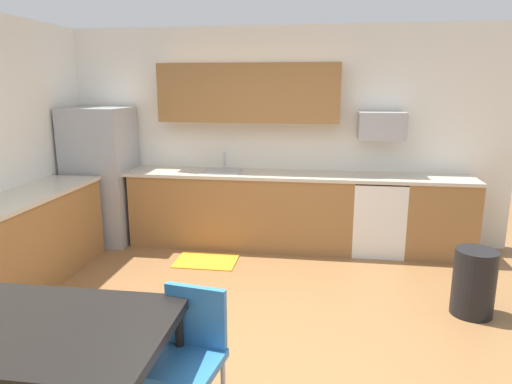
{
  "coord_description": "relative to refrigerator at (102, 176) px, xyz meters",
  "views": [
    {
      "loc": [
        0.62,
        -3.24,
        2.0
      ],
      "look_at": [
        0.0,
        1.0,
        1.0
      ],
      "focal_mm": 32.41,
      "sensor_mm": 36.0,
      "label": 1
    }
  ],
  "objects": [
    {
      "name": "trash_bin",
      "position": [
        4.15,
        -1.44,
        -0.56
      ],
      "size": [
        0.36,
        0.36,
        0.6
      ],
      "primitive_type": "cylinder",
      "color": "black",
      "rests_on": "ground"
    },
    {
      "name": "refrigerator",
      "position": [
        0.0,
        0.0,
        0.0
      ],
      "size": [
        0.76,
        0.7,
        1.72
      ],
      "primitive_type": "cube",
      "color": "#9EA0A5",
      "rests_on": "ground"
    },
    {
      "name": "floor_mat",
      "position": [
        1.5,
        -0.57,
        -0.85
      ],
      "size": [
        0.7,
        0.5,
        0.01
      ],
      "primitive_type": "cube",
      "color": "orange",
      "rests_on": "ground"
    },
    {
      "name": "cabinet_run_back_right",
      "position": [
        4.18,
        0.08,
        -0.41
      ],
      "size": [
        0.81,
        0.6,
        0.9
      ],
      "primitive_type": "cube",
      "color": "olive",
      "rests_on": "ground"
    },
    {
      "name": "countertop_left",
      "position": [
        -0.12,
        -1.42,
        0.06
      ],
      "size": [
        0.64,
        2.0,
        0.04
      ],
      "primitive_type": "cube",
      "color": "beige",
      "rests_on": "cabinet_run_left"
    },
    {
      "name": "wall_back",
      "position": [
        2.18,
        0.43,
        0.49
      ],
      "size": [
        5.8,
        0.1,
        2.7
      ],
      "primitive_type": "cube",
      "color": "white",
      "rests_on": "ground"
    },
    {
      "name": "cabinet_run_left",
      "position": [
        -0.12,
        -1.42,
        -0.41
      ],
      "size": [
        0.6,
        2.0,
        0.9
      ],
      "primitive_type": "cube",
      "color": "olive",
      "rests_on": "ground"
    },
    {
      "name": "cabinet_run_back",
      "position": [
        1.8,
        0.08,
        -0.41
      ],
      "size": [
        2.74,
        0.6,
        0.9
      ],
      "primitive_type": "cube",
      "color": "olive",
      "rests_on": "ground"
    },
    {
      "name": "sink_basin",
      "position": [
        1.56,
        0.08,
        0.02
      ],
      "size": [
        0.48,
        0.4,
        0.14
      ],
      "primitive_type": "cube",
      "color": "#A5A8AD",
      "rests_on": "countertop_back"
    },
    {
      "name": "upper_cabinets_back",
      "position": [
        1.88,
        0.21,
        1.04
      ],
      "size": [
        2.2,
        0.34,
        0.7
      ],
      "primitive_type": "cube",
      "color": "olive"
    },
    {
      "name": "oven_range",
      "position": [
        3.47,
        0.08,
        -0.41
      ],
      "size": [
        0.6,
        0.6,
        0.91
      ],
      "color": "white",
      "rests_on": "ground"
    },
    {
      "name": "countertop_back",
      "position": [
        2.18,
        0.08,
        0.06
      ],
      "size": [
        4.8,
        0.64,
        0.04
      ],
      "primitive_type": "cube",
      "color": "beige",
      "rests_on": "cabinet_run_back"
    },
    {
      "name": "chair_near_table",
      "position": [
        2.07,
        -3.15,
        -0.36
      ],
      "size": [
        0.46,
        0.46,
        0.85
      ],
      "color": "#2D72B7",
      "rests_on": "ground"
    },
    {
      "name": "sink_faucet",
      "position": [
        1.56,
        0.26,
        0.18
      ],
      "size": [
        0.02,
        0.02,
        0.24
      ],
      "primitive_type": "cylinder",
      "color": "#B2B5BA",
      "rests_on": "countertop_back"
    },
    {
      "name": "dining_table",
      "position": [
        1.35,
        -3.46,
        -0.15
      ],
      "size": [
        1.4,
        0.9,
        0.78
      ],
      "color": "black",
      "rests_on": "ground"
    },
    {
      "name": "ground_plane",
      "position": [
        2.18,
        -2.22,
        -0.86
      ],
      "size": [
        12.0,
        12.0,
        0.0
      ],
      "primitive_type": "plane",
      "color": "olive"
    },
    {
      "name": "microwave",
      "position": [
        3.47,
        0.18,
        0.66
      ],
      "size": [
        0.54,
        0.36,
        0.32
      ],
      "primitive_type": "cube",
      "color": "#9EA0A5"
    }
  ]
}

